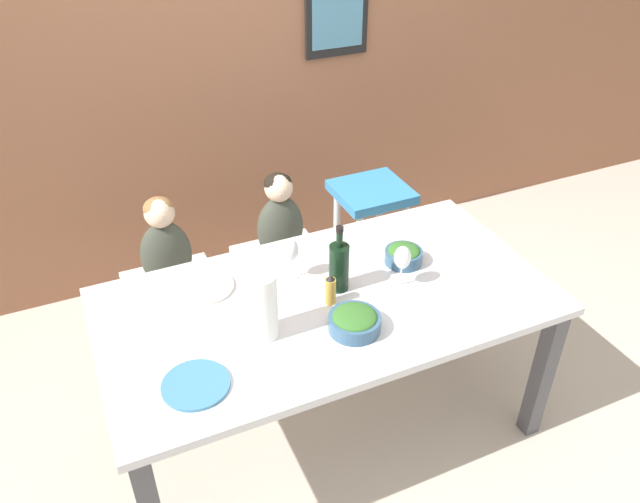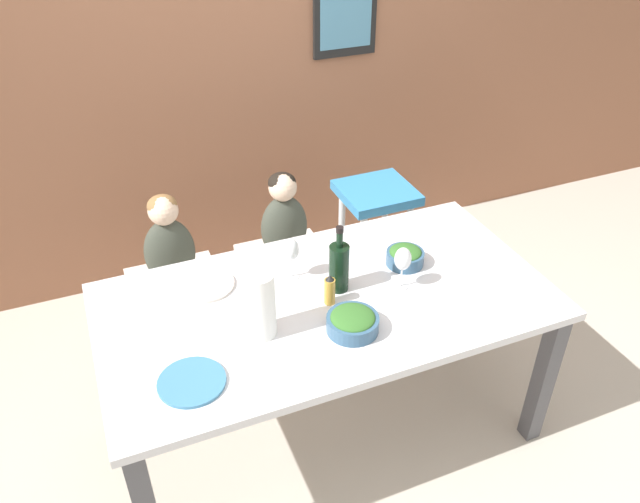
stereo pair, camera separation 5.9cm
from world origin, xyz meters
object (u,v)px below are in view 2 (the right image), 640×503
(chair_right_highchair, at_px, (375,214))
(dinner_plate_back_left, at_px, (206,285))
(wine_glass_near, at_px, (403,260))
(salad_bowl_small, at_px, (405,256))
(wine_glass_far, at_px, (291,250))
(chair_far_center, at_px, (286,267))
(person_child_left, at_px, (168,242))
(paper_towel_roll, at_px, (261,305))
(person_child_center, at_px, (284,217))
(dinner_plate_front_left, at_px, (192,382))
(chair_far_left, at_px, (177,293))
(salad_bowl_large, at_px, (353,322))
(wine_bottle, at_px, (339,266))

(chair_right_highchair, xyz_separation_m, dinner_plate_back_left, (-1.01, -0.47, 0.16))
(wine_glass_near, xyz_separation_m, salad_bowl_small, (0.09, 0.13, -0.09))
(wine_glass_near, xyz_separation_m, wine_glass_far, (-0.38, 0.23, 0.00))
(chair_far_center, xyz_separation_m, person_child_left, (-0.57, 0.00, 0.30))
(paper_towel_roll, bearing_deg, chair_right_highchair, 43.07)
(person_child_left, relative_size, wine_glass_far, 2.54)
(person_child_center, bearing_deg, dinner_plate_front_left, -124.55)
(chair_far_center, bearing_deg, chair_far_left, 180.00)
(chair_far_center, relative_size, dinner_plate_back_left, 1.93)
(person_child_left, xyz_separation_m, wine_glass_far, (0.41, -0.54, 0.19))
(wine_glass_near, bearing_deg, salad_bowl_large, -150.57)
(chair_far_left, relative_size, person_child_left, 0.94)
(chair_far_left, distance_m, salad_bowl_small, 1.16)
(wine_bottle, relative_size, paper_towel_roll, 1.09)
(person_child_left, distance_m, wine_glass_near, 1.13)
(dinner_plate_back_left, bearing_deg, wine_glass_near, -22.59)
(dinner_plate_front_left, bearing_deg, wine_bottle, 23.42)
(person_child_left, distance_m, person_child_center, 0.57)
(wine_glass_far, distance_m, salad_bowl_large, 0.41)
(person_child_center, height_order, dinner_plate_front_left, person_child_center)
(wine_glass_far, relative_size, dinner_plate_back_left, 0.81)
(paper_towel_roll, xyz_separation_m, wine_glass_near, (0.60, 0.05, -0.00))
(person_child_center, relative_size, salad_bowl_small, 2.96)
(chair_far_left, bearing_deg, chair_right_highchair, -0.00)
(chair_far_left, distance_m, dinner_plate_back_left, 0.60)
(salad_bowl_large, bearing_deg, wine_bottle, 77.80)
(chair_far_left, xyz_separation_m, salad_bowl_small, (0.89, -0.64, 0.40))
(wine_glass_far, distance_m, dinner_plate_front_left, 0.68)
(person_child_left, height_order, salad_bowl_large, person_child_left)
(chair_far_center, height_order, dinner_plate_back_left, dinner_plate_back_left)
(chair_right_highchair, height_order, person_child_center, person_child_center)
(person_child_left, bearing_deg, paper_towel_roll, -76.84)
(chair_right_highchair, height_order, salad_bowl_large, salad_bowl_large)
(person_child_left, bearing_deg, dinner_plate_back_left, -81.61)
(wine_glass_far, relative_size, dinner_plate_front_left, 0.81)
(salad_bowl_large, height_order, dinner_plate_back_left, salad_bowl_large)
(chair_far_center, height_order, wine_bottle, wine_bottle)
(salad_bowl_large, distance_m, salad_bowl_small, 0.48)
(person_child_left, height_order, dinner_plate_back_left, person_child_left)
(wine_bottle, bearing_deg, chair_right_highchair, 53.03)
(wine_glass_near, bearing_deg, wine_bottle, 160.06)
(salad_bowl_large, relative_size, dinner_plate_front_left, 0.85)
(chair_far_center, distance_m, salad_bowl_small, 0.82)
(salad_bowl_small, bearing_deg, chair_far_center, 116.51)
(salad_bowl_small, bearing_deg, dinner_plate_back_left, 168.39)
(chair_far_left, height_order, wine_bottle, wine_bottle)
(chair_far_center, distance_m, wine_glass_near, 0.94)
(chair_far_center, height_order, paper_towel_roll, paper_towel_roll)
(person_child_left, height_order, salad_bowl_small, person_child_left)
(dinner_plate_back_left, bearing_deg, chair_far_center, 43.30)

